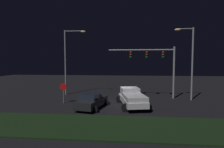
% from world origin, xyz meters
% --- Properties ---
extents(ground_plane, '(80.00, 80.00, 0.00)m').
position_xyz_m(ground_plane, '(0.00, 0.00, 0.00)').
color(ground_plane, black).
extents(grass_median, '(21.07, 4.86, 0.10)m').
position_xyz_m(grass_median, '(0.00, -7.93, 0.05)').
color(grass_median, black).
rests_on(grass_median, ground_plane).
extents(pickup_truck, '(3.59, 5.69, 1.80)m').
position_xyz_m(pickup_truck, '(1.05, -1.68, 1.00)').
color(pickup_truck, '#B7B7BC').
rests_on(pickup_truck, ground_plane).
extents(car_sedan, '(3.08, 4.69, 1.51)m').
position_xyz_m(car_sedan, '(-2.93, -2.87, 0.74)').
color(car_sedan, black).
rests_on(car_sedan, ground_plane).
extents(traffic_signal_gantry, '(8.32, 0.56, 6.50)m').
position_xyz_m(traffic_signal_gantry, '(3.90, 2.87, 4.90)').
color(traffic_signal_gantry, slate).
rests_on(traffic_signal_gantry, ground_plane).
extents(street_lamp_left, '(3.04, 0.44, 8.98)m').
position_xyz_m(street_lamp_left, '(-7.55, 4.29, 5.62)').
color(street_lamp_left, slate).
rests_on(street_lamp_left, ground_plane).
extents(street_lamp_right, '(2.25, 0.44, 8.65)m').
position_xyz_m(street_lamp_right, '(7.85, 2.02, 5.37)').
color(street_lamp_right, slate).
rests_on(street_lamp_right, ground_plane).
extents(stop_sign, '(0.76, 0.08, 2.23)m').
position_xyz_m(stop_sign, '(-6.51, -1.04, 1.56)').
color(stop_sign, slate).
rests_on(stop_sign, ground_plane).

